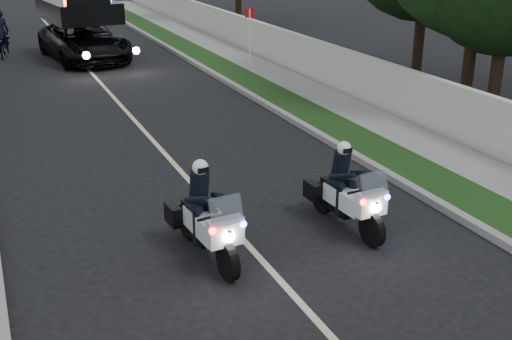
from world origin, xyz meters
The scene contains 16 objects.
ground centered at (0.00, 0.00, 0.00)m, with size 120.00×120.00×0.00m, color black.
curb_right centered at (4.10, 10.00, 0.07)m, with size 0.20×60.00×0.15m, color gray.
grass_verge centered at (4.80, 10.00, 0.08)m, with size 1.20×60.00×0.16m, color #193814.
sidewalk_right centered at (6.10, 10.00, 0.08)m, with size 1.40×60.00×0.16m, color gray.
property_wall centered at (7.10, 10.00, 0.75)m, with size 0.22×60.00×1.50m, color beige.
lane_marking centered at (0.00, 10.00, 0.00)m, with size 0.12×50.00×0.01m, color #BFB78C.
police_moto_left centered at (-0.80, 1.79, 0.00)m, with size 0.70×2.01×1.71m, color silver, non-canonical shape.
police_moto_right centered at (1.93, 1.82, 0.00)m, with size 0.68×1.93×1.64m, color white, non-canonical shape.
police_suv centered at (0.24, 19.84, 0.00)m, with size 2.70×5.82×2.83m, color black.
bicycle centered at (-2.84, 21.82, 0.00)m, with size 0.66×1.88×0.98m, color black.
cyclist centered at (-2.84, 21.82, 0.00)m, with size 0.65×0.43×1.79m, color black.
sign_post centered at (6.00, 15.85, 0.00)m, with size 0.37×0.37×2.34m, color red, non-canonical shape.
tree_right_a centered at (9.66, 6.43, 0.00)m, with size 5.06×5.06×8.43m, color black, non-canonical shape.
tree_right_b centered at (9.56, 7.48, 0.00)m, with size 5.85×5.85×9.75m, color #1C4115, non-canonical shape.
tree_right_c centered at (10.31, 10.90, 0.00)m, with size 5.98×5.98×9.97m, color #183510, non-canonical shape.
tree_right_e centered at (10.26, 27.51, 0.00)m, with size 5.66×5.66×9.43m, color #103311, non-canonical shape.
Camera 1 is at (-3.86, -7.31, 5.23)m, focal length 44.74 mm.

